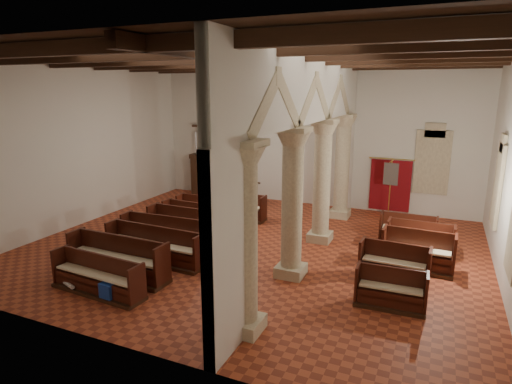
% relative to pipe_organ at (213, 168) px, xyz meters
% --- Properties ---
extents(floor, '(14.00, 14.00, 0.00)m').
position_rel_pipe_organ_xyz_m(floor, '(4.50, -5.50, -1.37)').
color(floor, '#A04022').
rests_on(floor, ground).
extents(ceiling, '(14.00, 14.00, 0.00)m').
position_rel_pipe_organ_xyz_m(ceiling, '(4.50, -5.50, 4.63)').
color(ceiling, '#301D10').
rests_on(ceiling, wall_back).
extents(wall_back, '(14.00, 0.02, 6.00)m').
position_rel_pipe_organ_xyz_m(wall_back, '(4.50, 0.50, 1.63)').
color(wall_back, silver).
rests_on(wall_back, floor).
extents(wall_front, '(14.00, 0.02, 6.00)m').
position_rel_pipe_organ_xyz_m(wall_front, '(4.50, -11.50, 1.63)').
color(wall_front, silver).
rests_on(wall_front, floor).
extents(wall_left, '(0.02, 12.00, 6.00)m').
position_rel_pipe_organ_xyz_m(wall_left, '(-2.50, -5.50, 1.63)').
color(wall_left, silver).
rests_on(wall_left, floor).
extents(ceiling_beams, '(13.80, 11.80, 0.30)m').
position_rel_pipe_organ_xyz_m(ceiling_beams, '(4.50, -5.50, 4.45)').
color(ceiling_beams, '#341C10').
rests_on(ceiling_beams, wall_back).
extents(arcade, '(0.90, 11.90, 6.00)m').
position_rel_pipe_organ_xyz_m(arcade, '(6.30, -5.50, 2.19)').
color(arcade, beige).
rests_on(arcade, floor).
extents(window_right_b, '(0.03, 1.00, 2.20)m').
position_rel_pipe_organ_xyz_m(window_right_b, '(11.48, -3.00, 0.83)').
color(window_right_b, '#2B6145').
rests_on(window_right_b, wall_right).
extents(window_back, '(1.00, 0.03, 2.20)m').
position_rel_pipe_organ_xyz_m(window_back, '(9.50, 0.48, 0.83)').
color(window_back, '#2B6145').
rests_on(window_back, wall_back).
extents(pipe_organ, '(2.10, 0.85, 4.40)m').
position_rel_pipe_organ_xyz_m(pipe_organ, '(0.00, 0.00, 0.00)').
color(pipe_organ, '#341C10').
rests_on(pipe_organ, floor).
extents(lectern, '(0.63, 0.66, 1.33)m').
position_rel_pipe_organ_xyz_m(lectern, '(2.70, -1.39, -0.82)').
color(lectern, '#331F10').
rests_on(lectern, floor).
extents(dossal_curtain, '(1.80, 0.07, 2.17)m').
position_rel_pipe_organ_xyz_m(dossal_curtain, '(8.00, 0.42, -0.21)').
color(dossal_curtain, maroon).
rests_on(dossal_curtain, floor).
extents(processional_banner, '(0.55, 0.71, 2.42)m').
position_rel_pipe_organ_xyz_m(processional_banner, '(8.10, -0.58, -0.57)').
color(processional_banner, '#341C10').
rests_on(processional_banner, floor).
extents(hymnal_box_a, '(0.39, 0.33, 0.36)m').
position_rel_pipe_organ_xyz_m(hymnal_box_a, '(2.73, -10.12, -1.09)').
color(hymnal_box_a, navy).
rests_on(hymnal_box_a, floor).
extents(hymnal_box_b, '(0.41, 0.37, 0.33)m').
position_rel_pipe_organ_xyz_m(hymnal_box_b, '(3.92, -7.40, -1.11)').
color(hymnal_box_b, navy).
rests_on(hymnal_box_b, floor).
extents(hymnal_box_c, '(0.33, 0.28, 0.30)m').
position_rel_pipe_organ_xyz_m(hymnal_box_c, '(4.65, -6.40, -1.12)').
color(hymnal_box_c, navy).
rests_on(hymnal_box_c, floor).
extents(tube_heater_a, '(0.96, 0.41, 0.10)m').
position_rel_pipe_organ_xyz_m(tube_heater_a, '(1.18, -10.03, -1.21)').
color(tube_heater_a, silver).
rests_on(tube_heater_a, floor).
extents(tube_heater_b, '(0.93, 0.29, 0.09)m').
position_rel_pipe_organ_xyz_m(tube_heater_b, '(1.52, -9.55, -1.21)').
color(tube_heater_b, white).
rests_on(tube_heater_b, floor).
extents(nave_pew_0, '(2.72, 0.83, 0.98)m').
position_rel_pipe_organ_xyz_m(nave_pew_0, '(2.20, -9.92, -1.05)').
color(nave_pew_0, '#341C10').
rests_on(nave_pew_0, floor).
extents(nave_pew_1, '(3.04, 0.82, 1.14)m').
position_rel_pipe_organ_xyz_m(nave_pew_1, '(2.03, -8.97, -0.99)').
color(nave_pew_1, '#341C10').
rests_on(nave_pew_1, floor).
extents(nave_pew_2, '(3.26, 0.82, 1.06)m').
position_rel_pipe_organ_xyz_m(nave_pew_2, '(2.28, -7.69, -1.02)').
color(nave_pew_2, '#341C10').
rests_on(nave_pew_2, floor).
extents(nave_pew_3, '(3.06, 0.79, 1.04)m').
position_rel_pipe_organ_xyz_m(nave_pew_3, '(1.94, -6.67, -1.03)').
color(nave_pew_3, '#341C10').
rests_on(nave_pew_3, floor).
extents(nave_pew_4, '(3.07, 0.82, 1.13)m').
position_rel_pipe_organ_xyz_m(nave_pew_4, '(2.34, -5.84, -1.00)').
color(nave_pew_4, '#341C10').
rests_on(nave_pew_4, floor).
extents(nave_pew_5, '(2.80, 0.83, 0.97)m').
position_rel_pipe_organ_xyz_m(nave_pew_5, '(1.90, -4.66, -1.05)').
color(nave_pew_5, '#341C10').
rests_on(nave_pew_5, floor).
extents(nave_pew_6, '(2.63, 0.79, 1.02)m').
position_rel_pipe_organ_xyz_m(nave_pew_6, '(1.91, -3.77, -1.03)').
color(nave_pew_6, '#341C10').
rests_on(nave_pew_6, floor).
extents(nave_pew_7, '(2.71, 0.71, 1.02)m').
position_rel_pipe_organ_xyz_m(nave_pew_7, '(2.44, -2.86, -1.03)').
color(nave_pew_7, '#341C10').
rests_on(nave_pew_7, floor).
extents(aisle_pew_0, '(1.64, 0.68, 0.95)m').
position_rel_pipe_organ_xyz_m(aisle_pew_0, '(9.01, -7.71, -1.05)').
color(aisle_pew_0, '#341C10').
rests_on(aisle_pew_0, floor).
extents(aisle_pew_1, '(1.83, 0.78, 1.04)m').
position_rel_pipe_organ_xyz_m(aisle_pew_1, '(8.92, -6.23, -1.02)').
color(aisle_pew_1, '#341C10').
rests_on(aisle_pew_1, floor).
extents(aisle_pew_2, '(1.98, 0.83, 1.14)m').
position_rel_pipe_organ_xyz_m(aisle_pew_2, '(9.44, -5.19, -0.98)').
color(aisle_pew_2, '#341C10').
rests_on(aisle_pew_2, floor).
extents(aisle_pew_3, '(1.96, 0.75, 1.06)m').
position_rel_pipe_organ_xyz_m(aisle_pew_3, '(9.44, -4.07, -1.01)').
color(aisle_pew_3, '#341C10').
rests_on(aisle_pew_3, floor).
extents(aisle_pew_4, '(1.80, 0.67, 0.98)m').
position_rel_pipe_organ_xyz_m(aisle_pew_4, '(9.02, -3.11, -1.04)').
color(aisle_pew_4, '#341C10').
rests_on(aisle_pew_4, floor).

